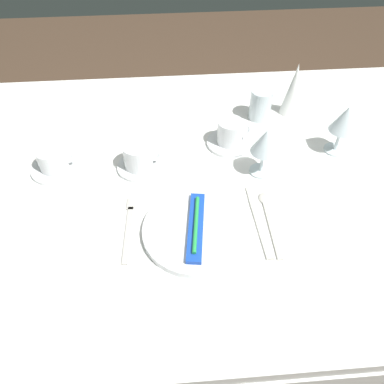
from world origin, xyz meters
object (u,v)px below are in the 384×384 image
coffee_cup_far (231,132)px  dinner_plate (196,230)px  toothbrush_package (196,226)px  dinner_knife (259,222)px  wine_glass_left (345,121)px  fork_outer (129,226)px  drink_tumbler (260,106)px  spoon_soup (269,216)px  coffee_cup_left (53,158)px  wine_glass_centre (265,142)px  coffee_cup_right (138,156)px  napkin_folded (294,89)px

coffee_cup_far → dinner_plate: bearing=-111.8°
dinner_plate → toothbrush_package: bearing=180.0°
dinner_knife → wine_glass_left: (0.29, 0.26, 0.11)m
fork_outer → drink_tumbler: bearing=45.9°
toothbrush_package → coffee_cup_far: bearing=68.2°
fork_outer → spoon_soup: spoon_soup is taller
coffee_cup_far → spoon_soup: bearing=-78.9°
coffee_cup_far → drink_tumbler: drink_tumbler is taller
coffee_cup_left → wine_glass_centre: bearing=-5.1°
wine_glass_left → coffee_cup_right: bearing=-177.0°
fork_outer → wine_glass_centre: (0.37, 0.18, 0.10)m
toothbrush_package → coffee_cup_left: size_ratio=2.05×
dinner_plate → dinner_knife: size_ratio=1.13×
wine_glass_centre → drink_tumbler: bearing=79.5°
dinner_plate → napkin_folded: 0.61m
coffee_cup_right → wine_glass_left: 0.59m
dinner_knife → drink_tumbler: bearing=78.8°
spoon_soup → wine_glass_left: size_ratio=1.38×
dinner_plate → coffee_cup_right: 0.29m
fork_outer → wine_glass_centre: wine_glass_centre is taller
dinner_plate → wine_glass_left: size_ratio=1.69×
spoon_soup → coffee_cup_far: coffee_cup_far is taller
spoon_soup → coffee_cup_far: (-0.06, 0.30, 0.04)m
wine_glass_left → drink_tumbler: wine_glass_left is taller
coffee_cup_right → spoon_soup: bearing=-32.3°
toothbrush_package → fork_outer: toothbrush_package is taller
coffee_cup_right → wine_glass_centre: size_ratio=0.71×
coffee_cup_left → drink_tumbler: drink_tumbler is taller
coffee_cup_right → coffee_cup_far: coffee_cup_far is taller
dinner_plate → coffee_cup_far: size_ratio=2.60×
drink_tumbler → wine_glass_left: bearing=-43.4°
dinner_knife → wine_glass_left: 0.40m
coffee_cup_left → wine_glass_left: wine_glass_left is taller
dinner_knife → drink_tumbler: size_ratio=2.33×
dinner_knife → spoon_soup: (0.03, 0.02, -0.00)m
toothbrush_package → wine_glass_left: size_ratio=1.36×
wine_glass_left → drink_tumbler: (-0.20, 0.19, -0.07)m
fork_outer → wine_glass_centre: size_ratio=1.39×
spoon_soup → wine_glass_centre: 0.20m
toothbrush_package → wine_glass_left: 0.53m
spoon_soup → wine_glass_left: (0.26, 0.24, 0.11)m
coffee_cup_left → coffee_cup_far: bearing=8.1°
fork_outer → coffee_cup_far: (0.30, 0.30, 0.04)m
dinner_knife → coffee_cup_right: bearing=142.9°
drink_tumbler → coffee_cup_far: bearing=-132.1°
coffee_cup_right → drink_tumbler: bearing=28.8°
coffee_cup_left → drink_tumbler: bearing=17.8°
wine_glass_centre → wine_glass_left: size_ratio=0.95×
fork_outer → dinner_knife: bearing=-2.6°
dinner_plate → dinner_knife: (0.16, 0.02, -0.01)m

